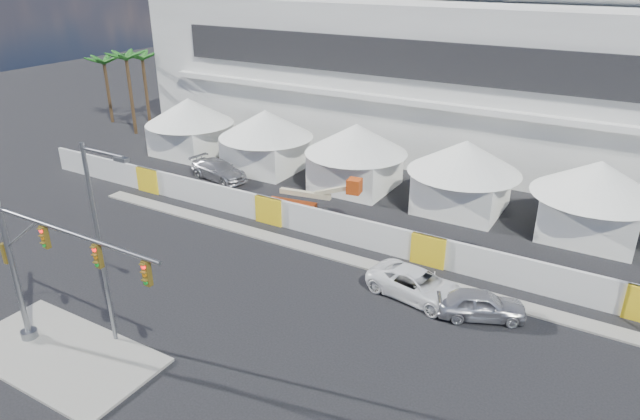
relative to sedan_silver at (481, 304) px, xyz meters
The scene contains 12 objects.
ground 14.79m from the sedan_silver, 134.95° to the right, with size 160.00×160.00×0.00m, color black.
median_island 21.25m from the sedan_silver, 140.70° to the right, with size 10.00×5.00×0.15m, color gray.
stadium 32.28m from the sedan_silver, 93.18° to the left, with size 80.00×24.80×21.98m.
tent_row 16.96m from the sedan_silver, 126.25° to the left, with size 53.40×8.40×5.40m.
hoarding_fence 6.01m from the sedan_silver, 137.62° to the left, with size 70.00×0.25×2.00m, color silver.
palm_cluster 48.24m from the sedan_silver, 156.54° to the left, with size 10.60×10.60×8.55m.
sedan_silver is the anchor object (origin of this frame).
pickup_curb 3.62m from the sedan_silver, behind, with size 5.78×2.66×1.61m, color white.
lot_car_c 27.07m from the sedan_silver, 160.15° to the left, with size 5.67×2.30×1.64m, color #AAAAAF.
traffic_mast 21.79m from the sedan_silver, 141.40° to the right, with size 10.40×0.78×8.05m.
streetlight_median 19.31m from the sedan_silver, 142.78° to the right, with size 2.80×0.28×10.14m.
boom_lift 16.07m from the sedan_silver, 159.52° to the left, with size 7.40×2.20×3.69m.
Camera 1 is at (16.07, -15.81, 17.49)m, focal length 32.00 mm.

